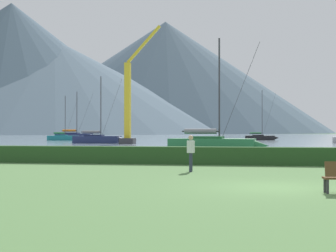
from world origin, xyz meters
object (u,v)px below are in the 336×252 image
(sailboat_slip_9, at_px, (63,137))
(person_seated_viewer, at_px, (191,150))
(sailboat_slip_2, at_px, (98,139))
(sailboat_slip_10, at_px, (74,136))
(dock_crane, at_px, (129,108))
(sailboat_slip_8, at_px, (213,144))
(sailboat_slip_3, at_px, (260,137))

(sailboat_slip_9, height_order, person_seated_viewer, sailboat_slip_9)
(sailboat_slip_2, bearing_deg, sailboat_slip_10, 116.96)
(sailboat_slip_9, height_order, dock_crane, dock_crane)
(sailboat_slip_8, xyz_separation_m, dock_crane, (-13.87, 25.23, 4.36))
(sailboat_slip_3, distance_m, sailboat_slip_9, 38.00)
(sailboat_slip_2, height_order, sailboat_slip_3, sailboat_slip_2)
(sailboat_slip_10, bearing_deg, sailboat_slip_3, -5.50)
(sailboat_slip_2, distance_m, sailboat_slip_9, 23.86)
(sailboat_slip_2, xyz_separation_m, sailboat_slip_9, (-13.10, 19.94, -0.10))
(sailboat_slip_10, distance_m, dock_crane, 41.61)
(sailboat_slip_3, height_order, person_seated_viewer, sailboat_slip_3)
(sailboat_slip_3, relative_size, person_seated_viewer, 5.91)
(sailboat_slip_10, relative_size, person_seated_viewer, 6.27)
(sailboat_slip_3, relative_size, sailboat_slip_10, 0.94)
(sailboat_slip_10, height_order, person_seated_viewer, sailboat_slip_10)
(sailboat_slip_10, relative_size, dock_crane, 0.63)
(sailboat_slip_2, distance_m, sailboat_slip_8, 33.42)
(sailboat_slip_8, bearing_deg, sailboat_slip_10, 125.02)
(sailboat_slip_2, xyz_separation_m, dock_crane, (5.23, -2.19, 4.41))
(sailboat_slip_10, xyz_separation_m, person_seated_viewer, (35.60, -82.13, 0.24))
(dock_crane, bearing_deg, sailboat_slip_9, 129.64)
(sailboat_slip_10, bearing_deg, dock_crane, -58.97)
(sailboat_slip_9, distance_m, person_seated_viewer, 76.11)
(sailboat_slip_9, bearing_deg, dock_crane, -42.98)
(dock_crane, bearing_deg, person_seated_viewer, -72.63)
(sailboat_slip_10, height_order, dock_crane, dock_crane)
(sailboat_slip_8, bearing_deg, sailboat_slip_2, 130.03)
(sailboat_slip_2, bearing_deg, sailboat_slip_9, 124.93)
(sailboat_slip_10, bearing_deg, sailboat_slip_2, -64.22)
(sailboat_slip_8, relative_size, dock_crane, 0.60)
(sailboat_slip_3, distance_m, sailboat_slip_10, 39.76)
(sailboat_slip_2, relative_size, sailboat_slip_10, 0.95)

